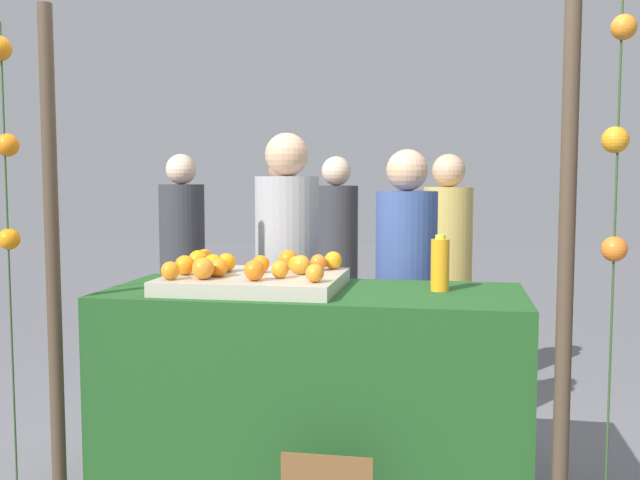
{
  "coord_description": "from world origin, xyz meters",
  "views": [
    {
      "loc": [
        0.57,
        -3.01,
        1.4
      ],
      "look_at": [
        0.0,
        0.15,
        1.13
      ],
      "focal_mm": 40.85,
      "sensor_mm": 36.0,
      "label": 1
    }
  ],
  "objects_px": {
    "orange_1": "(301,265)",
    "stall_counter": "(314,396)",
    "orange_0": "(219,267)",
    "vendor_right": "(406,313)",
    "juice_bottle": "(440,264)",
    "vendor_left": "(287,303)"
  },
  "relations": [
    {
      "from": "juice_bottle",
      "to": "vendor_left",
      "type": "relative_size",
      "value": 0.15
    },
    {
      "from": "orange_1",
      "to": "vendor_right",
      "type": "bearing_deg",
      "value": 56.8
    },
    {
      "from": "vendor_left",
      "to": "juice_bottle",
      "type": "bearing_deg",
      "value": -34.79
    },
    {
      "from": "vendor_right",
      "to": "vendor_left",
      "type": "bearing_deg",
      "value": -175.7
    },
    {
      "from": "orange_1",
      "to": "stall_counter",
      "type": "bearing_deg",
      "value": -25.36
    },
    {
      "from": "juice_bottle",
      "to": "stall_counter",
      "type": "bearing_deg",
      "value": -172.71
    },
    {
      "from": "juice_bottle",
      "to": "vendor_left",
      "type": "bearing_deg",
      "value": 145.21
    },
    {
      "from": "orange_0",
      "to": "vendor_right",
      "type": "xyz_separation_m",
      "value": [
        0.74,
        0.76,
        -0.31
      ]
    },
    {
      "from": "stall_counter",
      "to": "vendor_left",
      "type": "relative_size",
      "value": 1.08
    },
    {
      "from": "orange_0",
      "to": "vendor_right",
      "type": "relative_size",
      "value": 0.05
    },
    {
      "from": "vendor_left",
      "to": "vendor_right",
      "type": "bearing_deg",
      "value": 4.3
    },
    {
      "from": "vendor_left",
      "to": "vendor_right",
      "type": "height_order",
      "value": "vendor_left"
    },
    {
      "from": "juice_bottle",
      "to": "vendor_right",
      "type": "bearing_deg",
      "value": 106.76
    },
    {
      "from": "vendor_left",
      "to": "orange_0",
      "type": "bearing_deg",
      "value": -100.43
    },
    {
      "from": "vendor_right",
      "to": "orange_1",
      "type": "bearing_deg",
      "value": -123.2
    },
    {
      "from": "orange_1",
      "to": "vendor_left",
      "type": "relative_size",
      "value": 0.05
    },
    {
      "from": "orange_0",
      "to": "juice_bottle",
      "type": "distance_m",
      "value": 0.93
    },
    {
      "from": "orange_1",
      "to": "vendor_left",
      "type": "xyz_separation_m",
      "value": [
        -0.19,
        0.58,
        -0.27
      ]
    },
    {
      "from": "orange_0",
      "to": "orange_1",
      "type": "distance_m",
      "value": 0.35
    },
    {
      "from": "orange_1",
      "to": "vendor_left",
      "type": "distance_m",
      "value": 0.67
    },
    {
      "from": "orange_0",
      "to": "vendor_right",
      "type": "height_order",
      "value": "vendor_right"
    },
    {
      "from": "stall_counter",
      "to": "orange_1",
      "type": "xyz_separation_m",
      "value": [
        -0.06,
        0.03,
        0.57
      ]
    }
  ]
}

